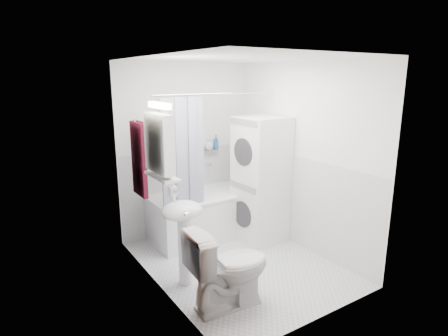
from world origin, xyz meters
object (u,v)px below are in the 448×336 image
bathtub (208,212)px  sink (183,224)px  toilet (229,268)px  washer_dryer (261,180)px

bathtub → sink: sink is taller
bathtub → toilet: (-0.71, -1.58, 0.06)m
toilet → washer_dryer: bearing=-44.4°
bathtub → washer_dryer: bearing=-42.9°
sink → toilet: sink is taller
sink → washer_dryer: washer_dryer is taller
washer_dryer → bathtub: bearing=134.6°
washer_dryer → toilet: washer_dryer is taller
sink → washer_dryer: (1.43, 0.49, 0.15)m
sink → washer_dryer: size_ratio=0.61×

